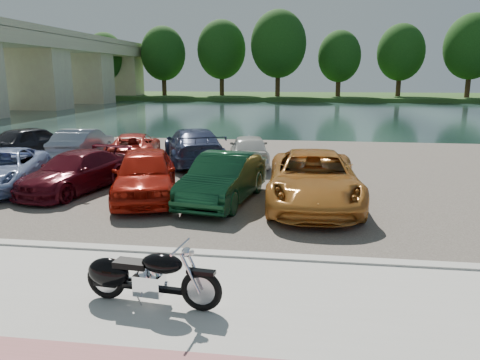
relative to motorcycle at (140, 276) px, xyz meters
name	(u,v)px	position (x,y,z in m)	size (l,w,h in m)	color
ground	(220,306)	(1.26, 0.24, -0.56)	(200.00, 200.00, 0.00)	#595447
promenade	(208,336)	(1.26, -0.76, -0.51)	(60.00, 6.00, 0.10)	#B3B2A9
kerb	(238,257)	(1.26, 2.24, -0.49)	(60.00, 0.30, 0.14)	#B3B2A9
parking_lot	(270,172)	(1.26, 11.24, -0.54)	(60.00, 18.00, 0.04)	#453E37
river	(292,114)	(1.26, 40.24, -0.56)	(120.00, 40.00, 0.00)	#172B2A
far_bank	(298,96)	(1.26, 72.24, -0.26)	(120.00, 24.00, 0.60)	#284B1B
bridge	(31,58)	(-26.74, 41.26, 4.96)	(7.00, 56.00, 8.55)	#C6AD89
far_trees	(329,49)	(5.62, 66.03, 6.93)	(70.25, 10.68, 12.52)	#382414
motorcycle	(140,276)	(0.00, 0.00, 0.00)	(2.33, 0.75, 1.05)	black
car_2	(2,169)	(-7.27, 7.14, 0.12)	(2.14, 4.64, 1.29)	#8596C1
car_3	(75,172)	(-4.74, 7.13, 0.11)	(1.78, 4.37, 1.27)	#4C0A14
car_4	(145,174)	(-2.18, 6.55, 0.24)	(1.80, 4.48, 1.53)	#A8180B
car_5	(224,178)	(0.23, 6.51, 0.19)	(1.51, 4.33, 1.43)	#0F381E
car_6	(313,179)	(2.84, 6.56, 0.25)	(2.55, 5.53, 1.54)	#BC752B
car_8	(33,142)	(-9.64, 12.86, 0.21)	(1.72, 4.29, 1.46)	black
car_9	(83,144)	(-7.12, 12.55, 0.18)	(1.48, 4.25, 1.40)	gray
car_10	(134,147)	(-4.82, 12.70, 0.09)	(2.03, 4.41, 1.23)	#AD271C
car_11	(193,146)	(-2.08, 12.34, 0.24)	(2.13, 5.25, 1.52)	navy
car_12	(249,150)	(0.29, 12.30, 0.14)	(1.57, 3.89, 1.33)	silver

